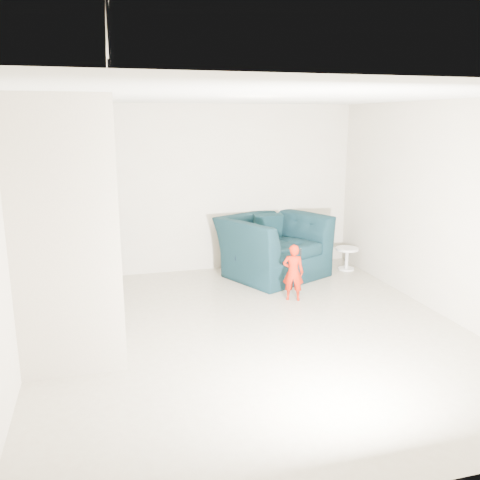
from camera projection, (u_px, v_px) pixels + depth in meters
name	position (u px, v px, depth m)	size (l,w,h in m)	color
floor	(255.00, 334.00, 5.98)	(5.50, 5.50, 0.00)	gray
ceiling	(257.00, 96.00, 5.35)	(5.50, 5.50, 0.00)	silver
back_wall	(206.00, 189.00, 8.25)	(5.00, 5.00, 0.00)	#B7AA95
front_wall	(390.00, 307.00, 3.09)	(5.00, 5.00, 0.00)	#B7AA95
left_wall	(15.00, 235.00, 5.02)	(5.50, 5.50, 0.00)	#B7AA95
right_wall	(447.00, 211.00, 6.32)	(5.50, 5.50, 0.00)	#B7AA95
armchair	(274.00, 246.00, 8.10)	(1.49, 1.30, 0.97)	black
toddler	(293.00, 272.00, 7.01)	(0.29, 0.19, 0.80)	#A00805
side_table	(347.00, 255.00, 8.47)	(0.38, 0.38, 0.38)	white
staircase	(73.00, 256.00, 5.76)	(1.02, 3.03, 3.62)	#ADA089
cushion	(268.00, 227.00, 8.33)	(0.48, 0.14, 0.45)	black
throw	(233.00, 241.00, 7.94)	(0.05, 0.47, 0.52)	black
phone	(300.00, 252.00, 6.93)	(0.02, 0.05, 0.10)	black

